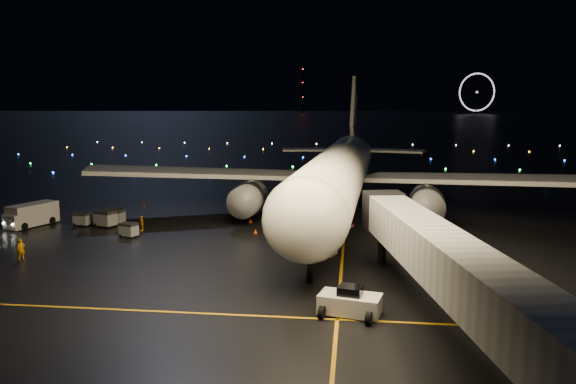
{
  "coord_description": "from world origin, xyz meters",
  "views": [
    {
      "loc": [
        12.94,
        -45.57,
        14.23
      ],
      "look_at": [
        6.09,
        12.0,
        5.0
      ],
      "focal_mm": 35.0,
      "sensor_mm": 36.0,
      "label": 1
    }
  ],
  "objects_px": {
    "airliner": "(341,142)",
    "crew_c": "(142,223)",
    "service_truck": "(33,214)",
    "baggage_cart_3": "(105,219)",
    "baggage_cart_1": "(115,217)",
    "baggage_cart_2": "(82,219)",
    "belt_loader": "(313,237)",
    "pushback_tug": "(350,300)",
    "baggage_cart_0": "(129,230)",
    "crew_a": "(21,249)",
    "baggage_cart_4": "(29,220)"
  },
  "relations": [
    {
      "from": "baggage_cart_0",
      "to": "crew_a",
      "type": "bearing_deg",
      "value": -103.96
    },
    {
      "from": "airliner",
      "to": "crew_c",
      "type": "height_order",
      "value": "airliner"
    },
    {
      "from": "belt_loader",
      "to": "crew_a",
      "type": "height_order",
      "value": "belt_loader"
    },
    {
      "from": "service_truck",
      "to": "baggage_cart_1",
      "type": "relative_size",
      "value": 3.4
    },
    {
      "from": "baggage_cart_0",
      "to": "baggage_cart_2",
      "type": "distance_m",
      "value": 8.95
    },
    {
      "from": "airliner",
      "to": "baggage_cart_0",
      "type": "bearing_deg",
      "value": -142.06
    },
    {
      "from": "pushback_tug",
      "to": "crew_c",
      "type": "distance_m",
      "value": 32.53
    },
    {
      "from": "pushback_tug",
      "to": "belt_loader",
      "type": "bearing_deg",
      "value": 116.07
    },
    {
      "from": "crew_c",
      "to": "baggage_cart_2",
      "type": "relative_size",
      "value": 0.94
    },
    {
      "from": "airliner",
      "to": "service_truck",
      "type": "bearing_deg",
      "value": -159.14
    },
    {
      "from": "pushback_tug",
      "to": "crew_c",
      "type": "xyz_separation_m",
      "value": [
        -23.49,
        22.51,
        -0.14
      ]
    },
    {
      "from": "service_truck",
      "to": "crew_c",
      "type": "xyz_separation_m",
      "value": [
        13.65,
        -1.15,
        -0.48
      ]
    },
    {
      "from": "pushback_tug",
      "to": "baggage_cart_0",
      "type": "xyz_separation_m",
      "value": [
        -23.8,
        19.6,
        -0.23
      ]
    },
    {
      "from": "pushback_tug",
      "to": "baggage_cart_0",
      "type": "bearing_deg",
      "value": 153.21
    },
    {
      "from": "airliner",
      "to": "crew_a",
      "type": "relative_size",
      "value": 34.55
    },
    {
      "from": "crew_a",
      "to": "baggage_cart_4",
      "type": "xyz_separation_m",
      "value": [
        -7.33,
        13.3,
        -0.19
      ]
    },
    {
      "from": "baggage_cart_4",
      "to": "service_truck",
      "type": "bearing_deg",
      "value": 12.3
    },
    {
      "from": "baggage_cart_4",
      "to": "crew_c",
      "type": "bearing_deg",
      "value": -24.77
    },
    {
      "from": "baggage_cart_0",
      "to": "baggage_cart_4",
      "type": "relative_size",
      "value": 1.0
    },
    {
      "from": "baggage_cart_1",
      "to": "crew_a",
      "type": "bearing_deg",
      "value": -93.83
    },
    {
      "from": "crew_a",
      "to": "baggage_cart_2",
      "type": "distance_m",
      "value": 14.26
    },
    {
      "from": "airliner",
      "to": "belt_loader",
      "type": "relative_size",
      "value": 10.29
    },
    {
      "from": "pushback_tug",
      "to": "service_truck",
      "type": "xyz_separation_m",
      "value": [
        -37.14,
        23.66,
        0.34
      ]
    },
    {
      "from": "baggage_cart_1",
      "to": "belt_loader",
      "type": "bearing_deg",
      "value": -17.68
    },
    {
      "from": "crew_c",
      "to": "belt_loader",
      "type": "bearing_deg",
      "value": 29.94
    },
    {
      "from": "baggage_cart_3",
      "to": "baggage_cart_1",
      "type": "bearing_deg",
      "value": 88.25
    },
    {
      "from": "belt_loader",
      "to": "crew_c",
      "type": "xyz_separation_m",
      "value": [
        -19.83,
        7.16,
        -0.7
      ]
    },
    {
      "from": "crew_c",
      "to": "baggage_cart_4",
      "type": "height_order",
      "value": "crew_c"
    },
    {
      "from": "service_truck",
      "to": "crew_c",
      "type": "height_order",
      "value": "service_truck"
    },
    {
      "from": "service_truck",
      "to": "baggage_cart_3",
      "type": "height_order",
      "value": "service_truck"
    },
    {
      "from": "crew_a",
      "to": "baggage_cart_3",
      "type": "bearing_deg",
      "value": 33.69
    },
    {
      "from": "belt_loader",
      "to": "baggage_cart_1",
      "type": "relative_size",
      "value": 3.01
    },
    {
      "from": "service_truck",
      "to": "pushback_tug",
      "type": "bearing_deg",
      "value": -12.1
    },
    {
      "from": "pushback_tug",
      "to": "service_truck",
      "type": "relative_size",
      "value": 0.57
    },
    {
      "from": "airliner",
      "to": "baggage_cart_2",
      "type": "distance_m",
      "value": 32.74
    },
    {
      "from": "crew_c",
      "to": "baggage_cart_0",
      "type": "distance_m",
      "value": 2.93
    },
    {
      "from": "crew_a",
      "to": "baggage_cart_0",
      "type": "height_order",
      "value": "crew_a"
    },
    {
      "from": "crew_a",
      "to": "baggage_cart_4",
      "type": "height_order",
      "value": "crew_a"
    },
    {
      "from": "baggage_cart_1",
      "to": "baggage_cart_3",
      "type": "xyz_separation_m",
      "value": [
        -0.53,
        -1.31,
        0.05
      ]
    },
    {
      "from": "pushback_tug",
      "to": "belt_loader",
      "type": "relative_size",
      "value": 0.65
    },
    {
      "from": "service_truck",
      "to": "baggage_cart_0",
      "type": "distance_m",
      "value": 13.95
    },
    {
      "from": "belt_loader",
      "to": "crew_a",
      "type": "bearing_deg",
      "value": -149.16
    },
    {
      "from": "pushback_tug",
      "to": "baggage_cart_1",
      "type": "height_order",
      "value": "pushback_tug"
    },
    {
      "from": "service_truck",
      "to": "baggage_cart_4",
      "type": "relative_size",
      "value": 4.04
    },
    {
      "from": "airliner",
      "to": "baggage_cart_2",
      "type": "relative_size",
      "value": 36.49
    },
    {
      "from": "crew_a",
      "to": "service_truck",
      "type": "bearing_deg",
      "value": 68.04
    },
    {
      "from": "belt_loader",
      "to": "baggage_cart_3",
      "type": "distance_m",
      "value": 26.26
    },
    {
      "from": "baggage_cart_3",
      "to": "belt_loader",
      "type": "bearing_deg",
      "value": 1.09
    },
    {
      "from": "baggage_cart_0",
      "to": "baggage_cart_4",
      "type": "bearing_deg",
      "value": -175.57
    },
    {
      "from": "service_truck",
      "to": "baggage_cart_2",
      "type": "xyz_separation_m",
      "value": [
        5.73,
        0.66,
        -0.56
      ]
    }
  ]
}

